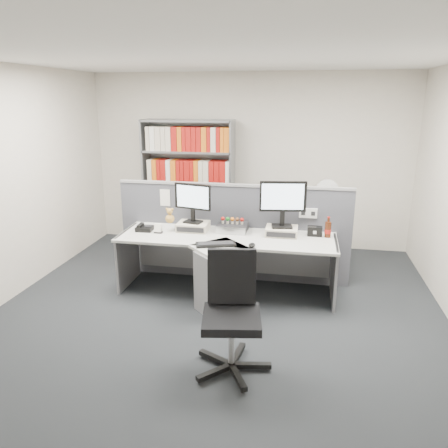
% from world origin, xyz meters
% --- Properties ---
extents(ground, '(5.50, 5.50, 0.00)m').
position_xyz_m(ground, '(0.00, 0.00, 0.00)').
color(ground, '#292C30').
rests_on(ground, ground).
extents(room_shell, '(5.04, 5.54, 2.72)m').
position_xyz_m(room_shell, '(0.00, 0.00, 1.79)').
color(room_shell, beige).
rests_on(room_shell, ground).
extents(partition, '(3.00, 0.08, 1.27)m').
position_xyz_m(partition, '(0.00, 1.25, 0.65)').
color(partition, '#4B4C55').
rests_on(partition, ground).
extents(desk, '(2.60, 1.20, 0.72)m').
position_xyz_m(desk, '(0.00, 0.60, 0.46)').
color(desk, beige).
rests_on(desk, ground).
extents(monitor_riser_left, '(0.38, 0.31, 0.10)m').
position_xyz_m(monitor_riser_left, '(-0.45, 0.98, 0.77)').
color(monitor_riser_left, beige).
rests_on(monitor_riser_left, desk).
extents(monitor_riser_right, '(0.38, 0.31, 0.10)m').
position_xyz_m(monitor_riser_right, '(0.65, 0.98, 0.77)').
color(monitor_riser_right, beige).
rests_on(monitor_riser_right, desk).
extents(monitor_left, '(0.47, 0.20, 0.49)m').
position_xyz_m(monitor_left, '(-0.45, 0.98, 1.11)').
color(monitor_left, black).
rests_on(monitor_left, monitor_riser_left).
extents(monitor_right, '(0.55, 0.21, 0.56)m').
position_xyz_m(monitor_right, '(0.65, 0.98, 1.15)').
color(monitor_right, black).
rests_on(monitor_right, monitor_riser_right).
extents(desktop_pc, '(0.37, 0.33, 0.10)m').
position_xyz_m(desktop_pc, '(0.04, 1.04, 0.77)').
color(desktop_pc, black).
rests_on(desktop_pc, desk).
extents(figurines, '(0.29, 0.05, 0.09)m').
position_xyz_m(figurines, '(0.04, 1.02, 0.87)').
color(figurines, beige).
rests_on(figurines, desktop_pc).
extents(keyboard, '(0.48, 0.29, 0.03)m').
position_xyz_m(keyboard, '(-0.06, 0.46, 0.73)').
color(keyboard, black).
rests_on(keyboard, desk).
extents(mouse, '(0.07, 0.12, 0.04)m').
position_xyz_m(mouse, '(0.35, 0.48, 0.74)').
color(mouse, black).
rests_on(mouse, desk).
extents(desk_phone, '(0.20, 0.18, 0.08)m').
position_xyz_m(desk_phone, '(-1.05, 0.85, 0.75)').
color(desk_phone, black).
rests_on(desk_phone, desk).
extents(desk_calendar, '(0.10, 0.07, 0.12)m').
position_xyz_m(desk_calendar, '(-0.85, 0.79, 0.77)').
color(desk_calendar, black).
rests_on(desk_calendar, desk).
extents(plush_toy, '(0.11, 0.11, 0.19)m').
position_xyz_m(plush_toy, '(-0.73, 0.91, 0.90)').
color(plush_toy, '#B6883C').
rests_on(plush_toy, monitor_riser_left).
extents(speaker, '(0.17, 0.10, 0.12)m').
position_xyz_m(speaker, '(1.04, 1.03, 0.78)').
color(speaker, black).
rests_on(speaker, desk).
extents(cola_bottle, '(0.08, 0.08, 0.25)m').
position_xyz_m(cola_bottle, '(1.19, 1.00, 0.81)').
color(cola_bottle, '#3F190A').
rests_on(cola_bottle, desk).
extents(shelving_unit, '(1.41, 0.40, 2.00)m').
position_xyz_m(shelving_unit, '(-0.90, 2.44, 0.98)').
color(shelving_unit, slate).
rests_on(shelving_unit, ground).
extents(filing_cabinet, '(0.45, 0.61, 0.70)m').
position_xyz_m(filing_cabinet, '(1.20, 1.99, 0.35)').
color(filing_cabinet, slate).
rests_on(filing_cabinet, ground).
extents(desk_fan, '(0.32, 0.19, 0.54)m').
position_xyz_m(desk_fan, '(1.20, 1.99, 1.04)').
color(desk_fan, white).
rests_on(desk_fan, filing_cabinet).
extents(office_chair, '(0.68, 0.68, 1.03)m').
position_xyz_m(office_chair, '(0.32, -0.69, 0.55)').
color(office_chair, silver).
rests_on(office_chair, ground).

